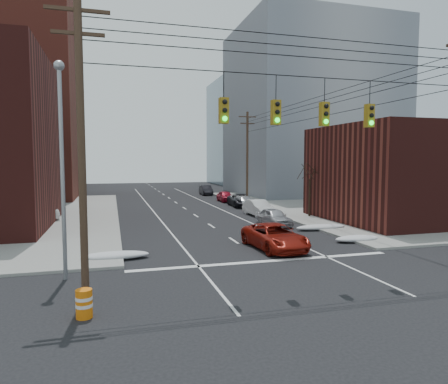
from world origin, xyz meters
TOP-DOWN VIEW (x-y plane):
  - ground at (0.00, 0.00)m, footprint 160.00×160.00m
  - sidewalk_ne at (27.00, 27.00)m, footprint 40.00×40.00m
  - building_brick_far at (-26.00, 74.00)m, footprint 22.00×18.00m
  - building_office at (22.00, 44.00)m, footprint 22.00×20.00m
  - building_glass at (24.00, 70.00)m, footprint 20.00×18.00m
  - building_storefront at (18.00, 16.00)m, footprint 16.00×12.00m
  - utility_pole_left at (-8.50, 3.00)m, footprint 2.20×0.28m
  - utility_pole_far at (8.50, 34.00)m, footprint 2.20×0.28m
  - traffic_signals at (0.10, 2.97)m, footprint 17.00×0.42m
  - street_light at (-9.50, 6.00)m, footprint 0.44×0.44m
  - bare_tree at (9.59, 20.00)m, footprint 2.09×2.20m
  - snow_nw at (-7.40, 9.00)m, footprint 3.50×1.08m
  - snow_ne at (7.40, 9.50)m, footprint 3.00×1.08m
  - snow_east_far at (7.40, 14.00)m, footprint 4.00×1.08m
  - red_pickup at (1.57, 9.01)m, footprint 2.76×5.39m
  - parked_car_a at (4.80, 16.75)m, footprint 1.92×4.13m
  - parked_car_b at (5.57, 22.29)m, footprint 1.76×4.53m
  - parked_car_c at (6.40, 29.81)m, footprint 2.62×5.21m
  - parked_car_d at (6.40, 28.76)m, footprint 2.29×4.52m
  - parked_car_e at (6.09, 35.26)m, footprint 1.60×3.93m
  - parked_car_f at (6.00, 45.58)m, footprint 1.72×4.38m
  - lot_car_a at (-14.09, 23.42)m, footprint 4.84×2.25m
  - lot_car_b at (-15.24, 27.99)m, footprint 5.32×3.58m
  - construction_barrel at (-8.44, 1.28)m, footprint 0.66×0.66m

SIDE VIEW (x-z plane):
  - ground at x=0.00m, z-range 0.00..0.00m
  - sidewalk_ne at x=27.00m, z-range 0.00..0.15m
  - snow_nw at x=-7.40m, z-range 0.00..0.42m
  - snow_ne at x=7.40m, z-range 0.00..0.42m
  - snow_east_far at x=7.40m, z-range 0.00..0.42m
  - construction_barrel at x=-8.44m, z-range 0.01..0.97m
  - parked_car_d at x=6.40m, z-range 0.00..1.26m
  - parked_car_e at x=6.09m, z-range 0.00..1.34m
  - parked_car_a at x=4.80m, z-range 0.00..1.37m
  - parked_car_c at x=6.40m, z-range 0.00..1.41m
  - parked_car_f at x=6.00m, z-range 0.00..1.42m
  - red_pickup at x=1.57m, z-range 0.00..1.46m
  - parked_car_b at x=5.57m, z-range 0.00..1.47m
  - lot_car_b at x=-15.24m, z-range 0.15..1.51m
  - lot_car_a at x=-14.09m, z-range 0.15..1.69m
  - bare_tree at x=9.59m, z-range -0.15..4.79m
  - building_storefront at x=18.00m, z-range 0.00..8.00m
  - street_light at x=-9.50m, z-range 0.88..10.20m
  - utility_pole_left at x=-8.50m, z-range 0.28..11.28m
  - utility_pole_far at x=8.50m, z-range 0.28..11.28m
  - building_brick_far at x=-26.00m, z-range 0.00..12.00m
  - traffic_signals at x=0.10m, z-range 6.16..8.18m
  - building_glass at x=24.00m, z-range 0.00..22.00m
  - building_office at x=22.00m, z-range 0.00..25.00m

